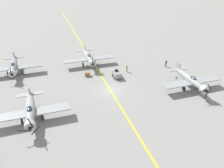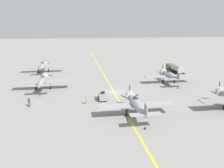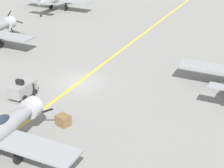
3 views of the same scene
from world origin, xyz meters
The scene contains 10 objects.
ground_plane centered at (0.00, 0.00, 0.00)m, with size 400.00×400.00×0.00m, color gray.
taxiway_stripe centered at (0.00, 0.00, 0.00)m, with size 0.30×160.00×0.01m, color yellow.
airplane_near_right centered at (18.15, -13.41, 2.01)m, with size 12.00×9.98×3.80m.
airplane_near_center centered at (1.34, -13.17, 2.01)m, with size 12.00×9.98×3.80m.
airplane_mid_left centered at (-15.09, 4.09, 2.01)m, with size 12.00×9.98×3.65m.
airplane_mid_right centered at (14.60, 4.81, 2.01)m, with size 12.00×9.98×3.77m.
tow_tractor centered at (-2.98, -4.86, 0.79)m, with size 1.57×2.60×1.79m.
ground_crew_walking centered at (-15.93, -6.41, 0.99)m, with size 0.39×0.39×1.81m.
ground_crew_inspecting centered at (-6.06, -6.72, 0.90)m, with size 0.36×0.36×1.65m.
supply_crate_by_tanker centered at (2.93, -7.41, 0.43)m, with size 1.03×0.86×0.86m, color brown.
Camera 1 is at (11.00, 34.88, 22.14)m, focal length 35.00 mm.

